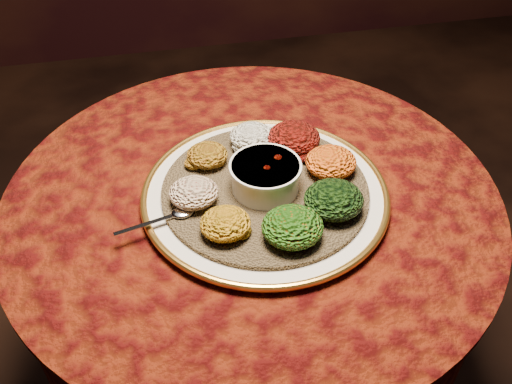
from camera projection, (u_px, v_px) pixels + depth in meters
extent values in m
cylinder|color=black|center=(253.00, 382.00, 1.58)|extent=(0.44, 0.44, 0.04)
cylinder|color=black|center=(252.00, 313.00, 1.37)|extent=(0.12, 0.12, 0.68)
cylinder|color=black|center=(252.00, 204.00, 1.13)|extent=(0.80, 0.80, 0.04)
cylinder|color=#4B1206|center=(252.00, 253.00, 1.22)|extent=(0.93, 0.93, 0.34)
cylinder|color=#4B1206|center=(252.00, 194.00, 1.11)|extent=(0.96, 0.96, 0.01)
cylinder|color=beige|center=(265.00, 195.00, 1.08)|extent=(0.48, 0.48, 0.02)
torus|color=gold|center=(265.00, 193.00, 1.08)|extent=(0.47, 0.47, 0.01)
cylinder|color=brown|center=(265.00, 190.00, 1.07)|extent=(0.39, 0.39, 0.01)
cylinder|color=silver|center=(265.00, 177.00, 1.05)|extent=(0.13, 0.13, 0.06)
cylinder|color=silver|center=(265.00, 166.00, 1.04)|extent=(0.13, 0.13, 0.01)
cylinder|color=#540E04|center=(265.00, 170.00, 1.04)|extent=(0.11, 0.11, 0.01)
ellipsoid|color=silver|center=(182.00, 212.00, 1.01)|extent=(0.04, 0.03, 0.01)
cube|color=silver|center=(144.00, 225.00, 0.99)|extent=(0.11, 0.04, 0.00)
ellipsoid|color=silver|center=(252.00, 136.00, 1.15)|extent=(0.09, 0.09, 0.04)
ellipsoid|color=black|center=(294.00, 138.00, 1.14)|extent=(0.11, 0.10, 0.05)
ellipsoid|color=#A87C0E|center=(331.00, 162.00, 1.09)|extent=(0.10, 0.09, 0.05)
ellipsoid|color=black|center=(334.00, 200.00, 1.01)|extent=(0.11, 0.10, 0.05)
ellipsoid|color=#AB430B|center=(292.00, 227.00, 0.96)|extent=(0.11, 0.10, 0.05)
ellipsoid|color=#BF7A10|center=(225.00, 224.00, 0.97)|extent=(0.09, 0.08, 0.04)
ellipsoid|color=maroon|center=(194.00, 193.00, 1.03)|extent=(0.09, 0.09, 0.04)
ellipsoid|color=#845B0F|center=(207.00, 155.00, 1.11)|extent=(0.08, 0.08, 0.04)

